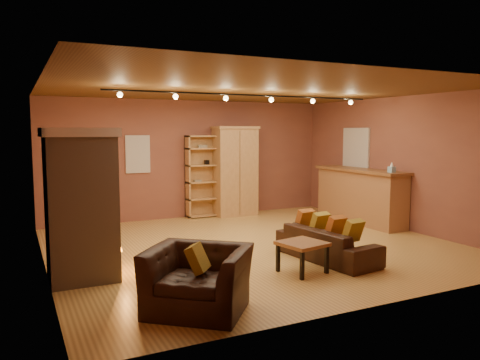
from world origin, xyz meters
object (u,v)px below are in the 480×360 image
fireplace (81,204)px  coffee_table (302,246)px  armoire (235,171)px  bar_counter (360,195)px  bookcase (202,176)px  loveseat (327,237)px  armchair (198,269)px

fireplace → coffee_table: fireplace is taller
armoire → bar_counter: 3.04m
bookcase → bar_counter: bookcase is taller
bookcase → coffee_table: size_ratio=2.79×
loveseat → armchair: size_ratio=1.39×
bookcase → coffee_table: bearing=-94.0°
bar_counter → loveseat: bar_counter is taller
coffee_table → bookcase: bearing=86.0°
armoire → armchair: (-3.05, -5.41, -0.60)m
armoire → armchair: 6.24m
fireplace → armchair: size_ratio=1.58×
armchair → loveseat: bearing=62.1°
armchair → bar_counter: bearing=72.1°
coffee_table → armoire: bearing=76.4°
loveseat → armoire: bearing=-12.7°
armoire → coffee_table: size_ratio=3.09×
fireplace → loveseat: size_ratio=1.14×
bookcase → loveseat: (0.41, -4.48, -0.64)m
bookcase → bar_counter: bearing=-37.2°
bar_counter → coffee_table: bearing=-141.5°
armoire → bar_counter: armoire is taller
fireplace → loveseat: 3.82m
bar_counter → armchair: size_ratio=1.91×
loveseat → armchair: (-2.65, -1.10, 0.13)m
fireplace → bar_counter: size_ratio=0.83×
fireplace → bar_counter: (6.24, 1.49, -0.44)m
fireplace → coffee_table: 3.22m
bar_counter → armchair: bar_counter is taller
loveseat → fireplace: bearing=71.4°
bar_counter → loveseat: (-2.56, -2.22, -0.25)m
fireplace → armoire: 5.42m
bookcase → coffee_table: 4.93m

